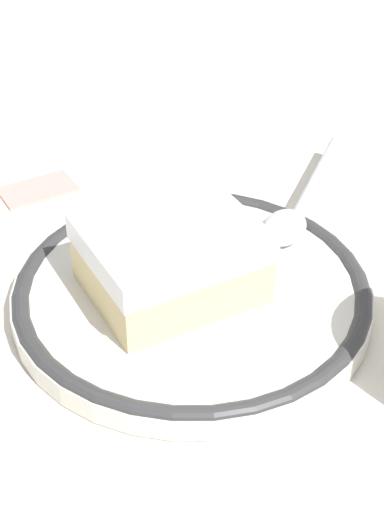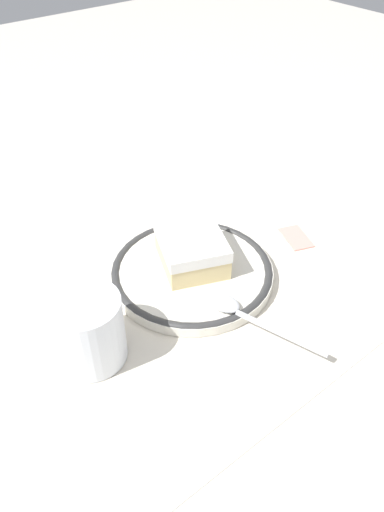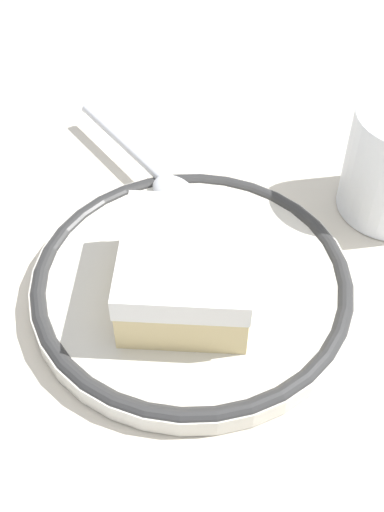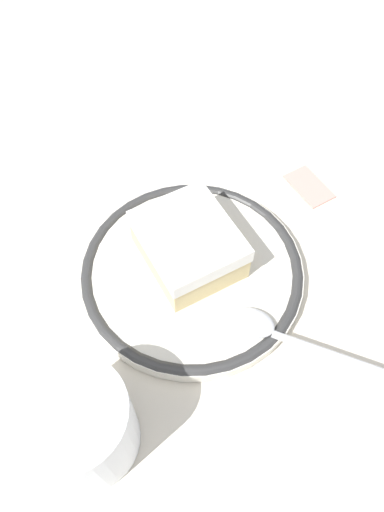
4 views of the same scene
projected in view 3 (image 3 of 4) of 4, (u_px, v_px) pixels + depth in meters
The scene contains 5 objects.
ground_plane at pixel (177, 286), 0.42m from camera, with size 2.40×2.40×0.00m, color #B7B2A8.
placemat at pixel (177, 285), 0.42m from camera, with size 0.48×0.40×0.00m, color beige.
plate at pixel (192, 283), 0.41m from camera, with size 0.20×0.20×0.02m.
cake_slice at pixel (179, 271), 0.38m from camera, with size 0.10×0.11×0.04m.
spoon at pixel (157, 177), 0.46m from camera, with size 0.06×0.14×0.01m.
Camera 3 is at (-0.08, -0.26, 0.32)m, focal length 46.44 mm.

